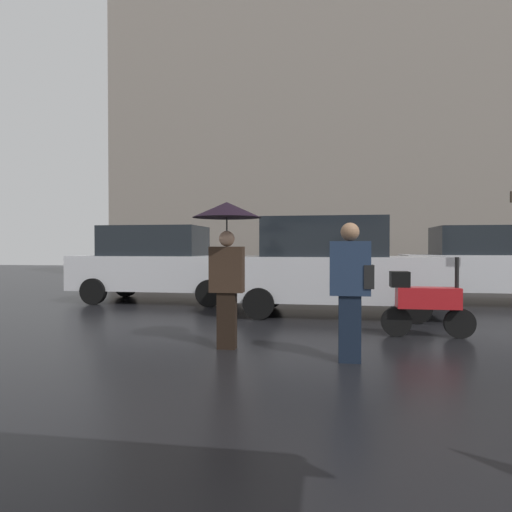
{
  "coord_description": "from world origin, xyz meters",
  "views": [
    {
      "loc": [
        -0.73,
        -2.04,
        1.38
      ],
      "look_at": [
        -1.82,
        4.7,
        1.25
      ],
      "focal_mm": 31.62,
      "sensor_mm": 36.0,
      "label": 1
    }
  ],
  "objects": [
    {
      "name": "parked_car_distant",
      "position": [
        -0.69,
        7.32,
        0.99
      ],
      "size": [
        4.43,
        1.86,
        1.99
      ],
      "rotation": [
        0.0,
        0.0,
        3.23
      ],
      "color": "silver",
      "rests_on": "ground"
    },
    {
      "name": "parked_car_right",
      "position": [
        3.23,
        9.74,
        0.97
      ],
      "size": [
        4.36,
        1.83,
        1.9
      ],
      "rotation": [
        0.0,
        0.0,
        3.27
      ],
      "color": "silver",
      "rests_on": "ground"
    },
    {
      "name": "pedestrian_with_umbrella",
      "position": [
        -2.1,
        3.93,
        1.55
      ],
      "size": [
        0.94,
        0.94,
        2.0
      ],
      "rotation": [
        0.0,
        0.0,
        0.26
      ],
      "color": "black",
      "rests_on": "ground"
    },
    {
      "name": "parked_scooter",
      "position": [
        0.72,
        5.16,
        0.55
      ],
      "size": [
        1.39,
        0.32,
        1.23
      ],
      "rotation": [
        0.0,
        0.0,
        -0.06
      ],
      "color": "black",
      "rests_on": "ground"
    },
    {
      "name": "parked_car_left",
      "position": [
        -4.99,
        8.95,
        0.97
      ],
      "size": [
        4.46,
        1.95,
        1.92
      ],
      "rotation": [
        0.0,
        0.0,
        3.28
      ],
      "color": "silver",
      "rests_on": "ground"
    },
    {
      "name": "building_block",
      "position": [
        0.0,
        17.1,
        6.62
      ],
      "size": [
        19.78,
        2.86,
        13.24
      ],
      "primitive_type": "cube",
      "color": "gray",
      "rests_on": "ground"
    },
    {
      "name": "pedestrian_with_bag",
      "position": [
        -0.47,
        3.47,
        0.95
      ],
      "size": [
        0.52,
        0.24,
        1.68
      ],
      "rotation": [
        0.0,
        0.0,
        0.61
      ],
      "color": "black",
      "rests_on": "ground"
    }
  ]
}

